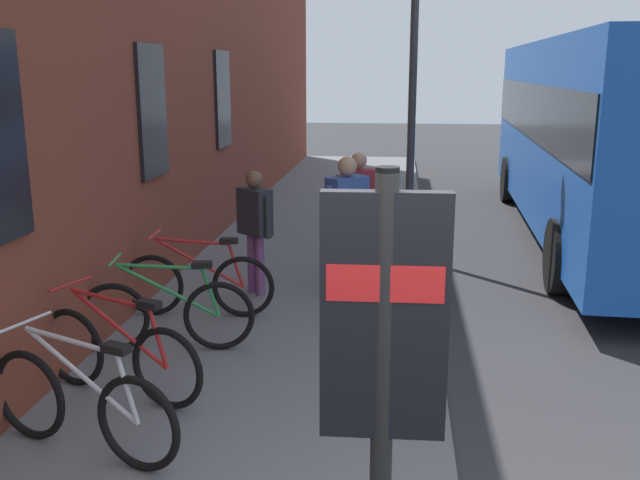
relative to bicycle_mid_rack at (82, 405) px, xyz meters
name	(u,v)px	position (x,y,z in m)	size (l,w,h in m)	color
ground	(509,299)	(4.43, -3.73, -0.51)	(60.00, 60.00, 0.00)	#2D2D30
sidewalk_pavement	(317,250)	(6.43, -0.98, -0.45)	(24.00, 3.50, 0.12)	slate
station_facade	(200,7)	(7.42, 1.07, 3.38)	(22.00, 0.65, 7.78)	brown
bicycle_mid_rack	(82,405)	(0.00, 0.00, 0.00)	(0.70, 1.69, 0.97)	black
bicycle_leaning_wall	(119,354)	(0.94, 0.10, 0.00)	(0.71, 1.69, 0.97)	black
bicycle_nearest_sign	(167,314)	(1.99, 0.01, 0.00)	(0.48, 1.76, 0.97)	black
bicycle_by_door	(198,283)	(3.03, -0.01, 0.00)	(0.48, 1.77, 0.97)	black
transit_info_sign	(383,351)	(-1.64, -2.22, 1.21)	(0.11, 0.55, 2.40)	black
city_bus	(605,128)	(8.07, -5.73, 1.41)	(10.60, 3.00, 3.35)	#1951B2
pedestrian_crossing_street	(347,212)	(3.95, -1.64, 0.68)	(0.53, 0.54, 1.76)	brown
pedestrian_by_facade	(255,220)	(3.94, -0.50, 0.57)	(0.46, 0.49, 1.57)	#723F72
pedestrian_near_bus	(358,199)	(5.17, -1.71, 0.63)	(0.31, 0.63, 1.67)	brown
street_lamp	(414,51)	(6.39, -2.43, 2.65)	(0.28, 0.28, 5.11)	#333338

